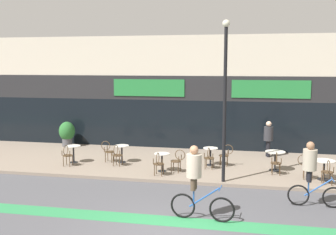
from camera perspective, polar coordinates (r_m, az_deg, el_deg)
sidewalk_slab at (r=16.86m, az=4.77°, el=-6.78°), size 40.00×5.50×0.12m
storefront_facade at (r=21.06m, az=6.30°, el=3.73°), size 40.00×4.06×5.67m
bike_lane_stripe at (r=11.13m, az=1.12°, el=-14.85°), size 36.00×0.70×0.01m
bistro_table_0 at (r=17.20m, az=-13.56°, el=-4.71°), size 0.61×0.61×0.73m
bistro_table_1 at (r=16.87m, az=-6.72°, el=-4.78°), size 0.62×0.62×0.74m
bistro_table_2 at (r=15.39m, az=-0.88°, el=-6.00°), size 0.61×0.61×0.72m
bistro_table_3 at (r=16.39m, az=6.19°, el=-5.15°), size 0.61×0.61×0.73m
bistro_table_4 at (r=16.04m, az=15.28°, el=-5.53°), size 0.78×0.78×0.77m
bistro_table_5 at (r=15.36m, az=21.71°, el=-6.52°), size 0.77×0.77×0.72m
cafe_chair_0_near at (r=16.65m, az=-14.46°, el=-5.14°), size 0.40×0.57×0.90m
cafe_chair_1_near at (r=16.30m, az=-7.42°, el=-5.24°), size 0.44×0.59×0.90m
cafe_chair_1_side at (r=17.08m, az=-8.72°, el=-4.67°), size 0.58×0.41×0.90m
cafe_chair_2_near at (r=14.79m, az=-1.40°, el=-6.52°), size 0.41×0.58×0.90m
cafe_chair_2_side at (r=15.26m, az=1.42°, el=-6.07°), size 0.60×0.45×0.90m
cafe_chair_3_near at (r=15.78m, az=5.96°, el=-5.65°), size 0.43×0.59×0.90m
cafe_chair_3_side at (r=16.34m, az=8.38°, el=-5.22°), size 0.58×0.41×0.90m
cafe_chair_4_near at (r=15.44m, az=15.44°, el=-6.19°), size 0.40×0.58×0.90m
cafe_chair_5_near at (r=14.77m, az=22.16°, el=-7.12°), size 0.41×0.58×0.90m
cafe_chair_5_side at (r=15.26m, az=19.39°, el=-6.51°), size 0.59×0.43×0.90m
planter_pot at (r=20.63m, az=-14.44°, el=-2.16°), size 0.80×0.80×1.27m
lamp_post at (r=13.77m, az=8.26°, el=3.83°), size 0.26×0.26×5.66m
cyclist_0 at (r=10.92m, az=4.14°, el=-8.78°), size 1.80×0.54×2.09m
cyclist_1 at (r=12.63m, az=20.09°, el=-7.07°), size 1.66×0.48×2.00m
pedestrian_near_end at (r=18.28m, az=14.37°, el=-2.57°), size 0.50×0.50×1.62m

